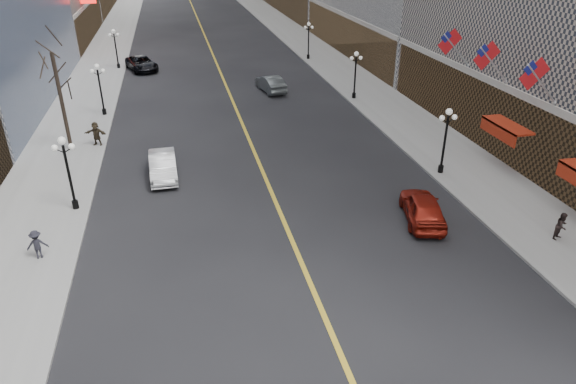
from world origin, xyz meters
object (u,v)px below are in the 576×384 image
streetlamp_west_1 (67,166)px  car_nb_mid (163,166)px  streetlamp_east_2 (355,70)px  car_nb_far (142,64)px  car_sb_mid (423,207)px  streetlamp_east_3 (309,37)px  car_sb_far (271,84)px  streetlamp_west_3 (115,45)px  streetlamp_east_1 (446,134)px  streetlamp_west_2 (100,84)px

streetlamp_west_1 → car_nb_mid: size_ratio=0.92×
streetlamp_east_2 → car_nb_far: (-20.80, 16.70, -2.08)m
streetlamp_west_1 → car_sb_mid: streetlamp_west_1 is taller
streetlamp_east_3 → car_sb_mid: (-4.05, -41.54, -2.06)m
car_nb_mid → car_sb_far: car_sb_far is taller
car_nb_mid → car_sb_mid: 17.11m
streetlamp_east_2 → streetlamp_east_3: (0.00, 18.00, 0.00)m
car_sb_mid → streetlamp_west_1: bearing=-1.9°
streetlamp_west_3 → streetlamp_east_1: bearing=-56.8°
streetlamp_west_3 → car_sb_mid: 45.96m
streetlamp_west_2 → car_sb_mid: size_ratio=0.92×
streetlamp_east_3 → streetlamp_west_3: (-23.60, 0.00, 0.00)m
streetlamp_east_1 → car_sb_far: 23.83m
streetlamp_west_2 → car_sb_far: size_ratio=0.90×
streetlamp_east_1 → car_nb_far: streetlamp_east_1 is taller
streetlamp_east_2 → streetlamp_east_3: size_ratio=1.00×
streetlamp_east_1 → streetlamp_east_3: bearing=90.0°
streetlamp_east_2 → car_sb_far: 9.00m
streetlamp_west_1 → car_sb_far: streetlamp_west_1 is taller
streetlamp_west_2 → car_sb_far: 16.85m
streetlamp_east_3 → car_nb_far: 20.94m
streetlamp_west_2 → streetlamp_east_2: bearing=0.0°
streetlamp_west_1 → streetlamp_west_3: same height
streetlamp_east_3 → car_sb_far: bearing=-119.1°
streetlamp_east_1 → streetlamp_west_3: bearing=123.2°
streetlamp_east_3 → streetlamp_east_2: bearing=-90.0°
streetlamp_east_3 → streetlamp_west_2: (-23.60, -18.00, 0.00)m
streetlamp_west_1 → streetlamp_east_1: bearing=0.0°
streetlamp_east_2 → car_nb_mid: bearing=-142.2°
streetlamp_west_3 → streetlamp_east_2: bearing=-37.3°
streetlamp_west_1 → car_nb_far: streetlamp_west_1 is taller
car_nb_mid → car_sb_far: 21.81m
streetlamp_west_2 → streetlamp_east_3: bearing=37.3°
streetlamp_west_2 → car_nb_mid: streetlamp_west_2 is taller
streetlamp_east_1 → car_sb_mid: streetlamp_east_1 is taller
streetlamp_west_1 → car_nb_far: bearing=85.4°
streetlamp_west_3 → car_sb_far: size_ratio=0.90×
car_nb_mid → streetlamp_east_2: bearing=36.0°
streetlamp_east_2 → streetlamp_west_2: (-23.60, 0.00, 0.00)m
streetlamp_west_1 → car_sb_far: bearing=54.4°
streetlamp_west_1 → car_sb_far: 27.76m
streetlamp_west_3 → car_sb_far: (16.10, -13.48, -2.08)m
streetlamp_west_3 → car_nb_mid: bearing=-81.0°
streetlamp_east_3 → streetlamp_west_1: 43.05m
car_sb_far → car_nb_far: bearing=-52.1°
streetlamp_west_3 → car_nb_far: streetlamp_west_3 is taller
car_sb_far → car_sb_mid: bearing=87.4°
car_nb_mid → car_nb_far: size_ratio=0.83×
streetlamp_west_2 → car_nb_mid: (5.13, -14.33, -2.09)m
streetlamp_west_1 → streetlamp_west_3: 36.00m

